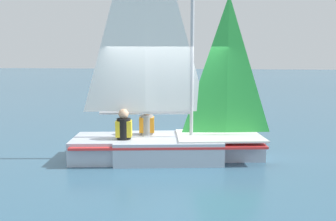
{
  "coord_description": "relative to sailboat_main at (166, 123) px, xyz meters",
  "views": [
    {
      "loc": [
        6.83,
        2.31,
        2.13
      ],
      "look_at": [
        0.0,
        0.0,
        1.1
      ],
      "focal_mm": 35.0,
      "sensor_mm": 36.0,
      "label": 1
    }
  ],
  "objects": [
    {
      "name": "sailor_helm",
      "position": [
        -0.1,
        -0.51,
        -0.17
      ],
      "size": [
        0.39,
        0.41,
        1.16
      ],
      "rotation": [
        0.0,
        0.0,
        1.93
      ],
      "color": "black",
      "rests_on": "ground_plane"
    },
    {
      "name": "sailboat_main",
      "position": [
        0.0,
        0.0,
        0.0
      ],
      "size": [
        2.78,
        4.39,
        5.96
      ],
      "rotation": [
        0.0,
        0.0,
        1.93
      ],
      "color": "#B2BCCC",
      "rests_on": "ground_plane"
    },
    {
      "name": "sailor_crew",
      "position": [
        0.5,
        -0.8,
        -0.18
      ],
      "size": [
        0.39,
        0.41,
        1.16
      ],
      "rotation": [
        0.0,
        0.0,
        1.93
      ],
      "color": "black",
      "rests_on": "ground_plane"
    },
    {
      "name": "ground_plane",
      "position": [
        -0.02,
        0.04,
        -0.8
      ],
      "size": [
        260.0,
        260.0,
        0.0
      ],
      "primitive_type": "plane",
      "color": "#38607A"
    }
  ]
}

